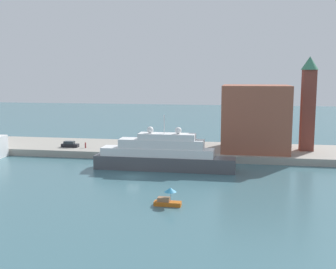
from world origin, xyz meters
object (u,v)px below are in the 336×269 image
small_motorboat (168,199)px  bell_tower (308,100)px  harbor_building (255,118)px  mooring_bollard (174,152)px  parked_car (70,145)px  large_yacht (162,155)px  person_figure (85,145)px

small_motorboat → bell_tower: (26.66, 43.91, 12.73)m
small_motorboat → bell_tower: size_ratio=0.18×
harbor_building → mooring_bollard: harbor_building is taller
parked_car → mooring_bollard: bearing=-8.2°
large_yacht → small_motorboat: size_ratio=7.12×
harbor_building → person_figure: (-41.97, -4.44, -7.21)m
mooring_bollard → small_motorboat: bearing=-82.4°
harbor_building → person_figure: harbor_building is taller
large_yacht → harbor_building: size_ratio=1.88×
small_motorboat → mooring_bollard: size_ratio=5.31×
large_yacht → mooring_bollard: size_ratio=37.78×
bell_tower → parked_car: 60.18m
parked_car → large_yacht: bearing=-28.0°
bell_tower → parked_car: bell_tower is taller
small_motorboat → parked_car: bearing=130.0°
large_yacht → harbor_building: harbor_building is taller
small_motorboat → mooring_bollard: (-4.56, 34.29, 0.93)m
small_motorboat → mooring_bollard: small_motorboat is taller
small_motorboat → harbor_building: size_ratio=0.26×
parked_car → mooring_bollard: size_ratio=5.49×
person_figure → mooring_bollard: person_figure is taller
bell_tower → mooring_bollard: 34.73m
large_yacht → bell_tower: (32.04, 19.89, 10.70)m
large_yacht → person_figure: (-22.36, 13.72, -0.78)m
large_yacht → parked_car: bearing=152.0°
large_yacht → small_motorboat: bearing=-77.4°
harbor_building → mooring_bollard: 21.72m
bell_tower → large_yacht: bearing=-148.2°
large_yacht → harbor_building: bearing=42.8°
harbor_building → person_figure: bearing=-174.0°
parked_car → person_figure: person_figure is taller
large_yacht → person_figure: large_yacht is taller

